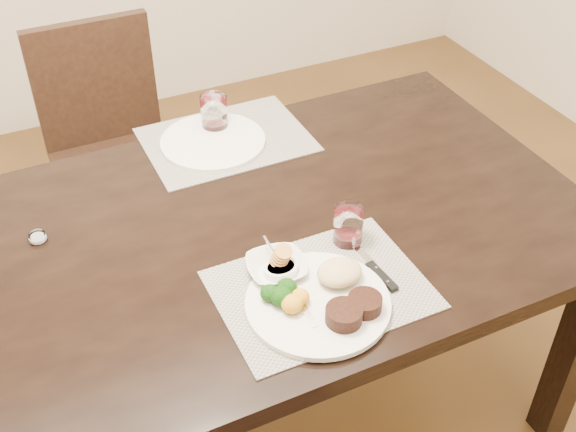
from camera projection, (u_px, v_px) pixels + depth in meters
name	position (u px, v px, depth m)	size (l,w,h in m)	color
ground_plane	(214.00, 430.00, 2.19)	(4.50, 4.50, 0.00)	#442E15
dining_table	(196.00, 270.00, 1.77)	(2.00, 1.00, 0.75)	black
chair_far	(110.00, 139.00, 2.53)	(0.42, 0.42, 0.90)	black
placemat_near	(321.00, 289.00, 1.60)	(0.46, 0.34, 0.00)	gray
placemat_far	(226.00, 140.00, 2.08)	(0.46, 0.34, 0.00)	gray
dinner_plate	(325.00, 299.00, 1.55)	(0.32, 0.32, 0.06)	silver
napkin_fork	(300.00, 304.00, 1.56)	(0.10, 0.18, 0.02)	white
steak_knife	(375.00, 269.00, 1.64)	(0.03, 0.24, 0.01)	white
cracker_bowl	(276.00, 267.00, 1.63)	(0.15, 0.15, 0.06)	silver
sauce_ramekin	(281.00, 271.00, 1.62)	(0.08, 0.12, 0.06)	silver
wine_glass_near	(348.00, 227.00, 1.70)	(0.07, 0.07, 0.10)	white
far_plate	(213.00, 141.00, 2.05)	(0.30, 0.30, 0.01)	silver
wine_glass_far	(214.00, 115.00, 2.09)	(0.08, 0.08, 0.11)	white
salt_cellar	(38.00, 238.00, 1.73)	(0.04, 0.04, 0.02)	white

